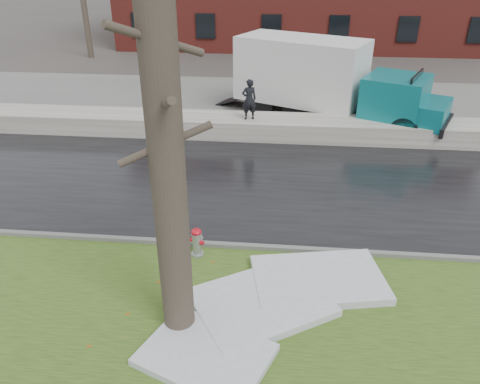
# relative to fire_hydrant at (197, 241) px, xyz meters

# --- Properties ---
(ground) EXTENTS (120.00, 120.00, 0.00)m
(ground) POSITION_rel_fire_hydrant_xyz_m (0.99, -0.60, -0.44)
(ground) COLOR #47423D
(ground) RESTS_ON ground
(verge) EXTENTS (60.00, 4.50, 0.04)m
(verge) POSITION_rel_fire_hydrant_xyz_m (0.99, -1.85, -0.42)
(verge) COLOR #274617
(verge) RESTS_ON ground
(road) EXTENTS (60.00, 7.00, 0.03)m
(road) POSITION_rel_fire_hydrant_xyz_m (0.99, 3.90, -0.43)
(road) COLOR black
(road) RESTS_ON ground
(parking_lot) EXTENTS (60.00, 9.00, 0.03)m
(parking_lot) POSITION_rel_fire_hydrant_xyz_m (0.99, 12.40, -0.43)
(parking_lot) COLOR slate
(parking_lot) RESTS_ON ground
(curb) EXTENTS (60.00, 0.15, 0.14)m
(curb) POSITION_rel_fire_hydrant_xyz_m (0.99, 0.40, -0.37)
(curb) COLOR slate
(curb) RESTS_ON ground
(snowbank) EXTENTS (60.00, 1.60, 0.75)m
(snowbank) POSITION_rel_fire_hydrant_xyz_m (0.99, 8.10, -0.07)
(snowbank) COLOR beige
(snowbank) RESTS_ON ground
(bg_tree_left) EXTENTS (1.40, 1.62, 6.50)m
(bg_tree_left) POSITION_rel_fire_hydrant_xyz_m (-11.01, 21.40, 2.89)
(bg_tree_left) COLOR brown
(bg_tree_left) RESTS_ON ground
(fire_hydrant) EXTENTS (0.37, 0.35, 0.75)m
(fire_hydrant) POSITION_rel_fire_hydrant_xyz_m (0.00, 0.00, 0.00)
(fire_hydrant) COLOR #929599
(fire_hydrant) RESTS_ON verge
(tree) EXTENTS (1.49, 1.72, 7.38)m
(tree) POSITION_rel_fire_hydrant_xyz_m (0.08, -2.35, 3.32)
(tree) COLOR brown
(tree) RESTS_ON verge
(box_truck) EXTENTS (9.65, 5.62, 3.30)m
(box_truck) POSITION_rel_fire_hydrant_xyz_m (3.47, 10.19, 1.30)
(box_truck) COLOR black
(box_truck) RESTS_ON ground
(worker) EXTENTS (0.65, 0.53, 1.53)m
(worker) POSITION_rel_fire_hydrant_xyz_m (0.58, 7.90, 1.07)
(worker) COLOR black
(worker) RESTS_ON snowbank
(snow_patch_near) EXTENTS (3.26, 3.07, 0.16)m
(snow_patch_near) POSITION_rel_fire_hydrant_xyz_m (1.61, -1.63, -0.32)
(snow_patch_near) COLOR silver
(snow_patch_near) RESTS_ON verge
(snow_patch_far) EXTENTS (2.65, 2.32, 0.14)m
(snow_patch_far) POSITION_rel_fire_hydrant_xyz_m (0.71, -3.10, -0.33)
(snow_patch_far) COLOR silver
(snow_patch_far) RESTS_ON verge
(snow_patch_side) EXTENTS (3.10, 2.31, 0.18)m
(snow_patch_side) POSITION_rel_fire_hydrant_xyz_m (2.83, -0.77, -0.31)
(snow_patch_side) COLOR silver
(snow_patch_side) RESTS_ON verge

